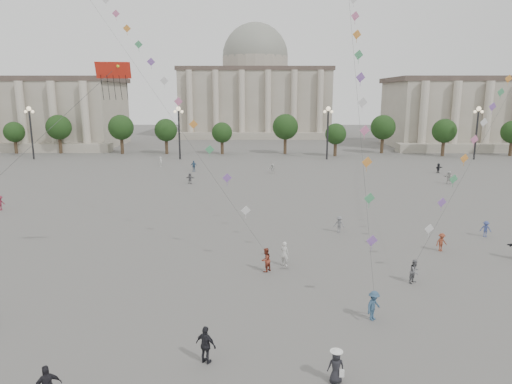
{
  "coord_description": "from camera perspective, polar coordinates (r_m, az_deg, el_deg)",
  "views": [
    {
      "loc": [
        1.0,
        -22.48,
        12.93
      ],
      "look_at": [
        0.83,
        12.0,
        5.56
      ],
      "focal_mm": 32.0,
      "sensor_mm": 36.0,
      "label": 1
    }
  ],
  "objects": [
    {
      "name": "ground",
      "position": [
        25.95,
        -2.05,
        -17.82
      ],
      "size": [
        360.0,
        360.0,
        0.0
      ],
      "primitive_type": "plane",
      "color": "#5C5956",
      "rests_on": "ground"
    },
    {
      "name": "hall_central",
      "position": [
        151.71,
        -0.1,
        12.56
      ],
      "size": [
        48.3,
        34.3,
        35.5
      ],
      "color": "gray",
      "rests_on": "ground"
    },
    {
      "name": "tree_row",
      "position": [
        100.77,
        -0.29,
        7.78
      ],
      "size": [
        137.12,
        5.12,
        8.0
      ],
      "color": "#35281A",
      "rests_on": "ground"
    },
    {
      "name": "lamp_post_far_west",
      "position": [
        103.44,
        -26.38,
        7.74
      ],
      "size": [
        2.0,
        0.9,
        10.65
      ],
      "color": "#262628",
      "rests_on": "ground"
    },
    {
      "name": "lamp_post_mid_west",
      "position": [
        94.02,
        -9.62,
        8.5
      ],
      "size": [
        2.0,
        0.9,
        10.65
      ],
      "color": "#262628",
      "rests_on": "ground"
    },
    {
      "name": "lamp_post_mid_east",
      "position": [
        93.7,
        8.98,
        8.51
      ],
      "size": [
        2.0,
        0.9,
        10.65
      ],
      "color": "#262628",
      "rests_on": "ground"
    },
    {
      "name": "lamp_post_far_east",
      "position": [
        102.57,
        25.94,
        7.75
      ],
      "size": [
        2.0,
        0.9,
        10.65
      ],
      "color": "#262628",
      "rests_on": "ground"
    },
    {
      "name": "person_crowd_0",
      "position": [
        79.0,
        -7.79,
        3.24
      ],
      "size": [
        1.14,
        0.51,
        1.91
      ],
      "primitive_type": "imported",
      "rotation": [
        0.0,
        0.0,
        0.04
      ],
      "color": "#345477",
      "rests_on": "ground"
    },
    {
      "name": "person_crowd_2",
      "position": [
        59.56,
        -29.33,
        -1.21
      ],
      "size": [
        0.94,
        1.24,
        1.7
      ],
      "primitive_type": "imported",
      "rotation": [
        0.0,
        0.0,
        1.26
      ],
      "color": "maroon",
      "rests_on": "ground"
    },
    {
      "name": "person_crowd_4",
      "position": [
        76.52,
        2.05,
        2.94
      ],
      "size": [
        1.46,
        1.32,
        1.62
      ],
      "primitive_type": "imported",
      "rotation": [
        0.0,
        0.0,
        3.82
      ],
      "color": "silver",
      "rests_on": "ground"
    },
    {
      "name": "person_crowd_6",
      "position": [
        44.33,
        10.35,
        -4.0
      ],
      "size": [
        1.19,
        0.93,
        1.62
      ],
      "primitive_type": "imported",
      "rotation": [
        0.0,
        0.0,
        5.93
      ],
      "color": "slate",
      "rests_on": "ground"
    },
    {
      "name": "person_crowd_7",
      "position": [
        73.15,
        22.98,
        1.68
      ],
      "size": [
        1.63,
        1.67,
        1.91
      ],
      "primitive_type": "imported",
      "rotation": [
        0.0,
        0.0,
        2.33
      ],
      "color": "beige",
      "rests_on": "ground"
    },
    {
      "name": "person_crowd_8",
      "position": [
        41.58,
        22.17,
        -5.83
      ],
      "size": [
        1.15,
        0.87,
        1.58
      ],
      "primitive_type": "imported",
      "rotation": [
        0.0,
        0.0,
        0.31
      ],
      "color": "brown",
      "rests_on": "ground"
    },
    {
      "name": "person_crowd_9",
      "position": [
        82.67,
        21.85,
        2.79
      ],
      "size": [
        1.59,
        1.22,
        1.67
      ],
      "primitive_type": "imported",
      "rotation": [
        0.0,
        0.0,
        0.54
      ],
      "color": "black",
      "rests_on": "ground"
    },
    {
      "name": "person_crowd_10",
      "position": [
        85.24,
        -11.79,
        3.72
      ],
      "size": [
        0.47,
        0.7,
        1.87
      ],
      "primitive_type": "imported",
      "rotation": [
        0.0,
        0.0,
        1.54
      ],
      "color": "silver",
      "rests_on": "ground"
    },
    {
      "name": "person_crowd_12",
      "position": [
        68.27,
        -8.25,
        1.7
      ],
      "size": [
        1.53,
        0.92,
        1.58
      ],
      "primitive_type": "imported",
      "rotation": [
        0.0,
        0.0,
        2.8
      ],
      "color": "slate",
      "rests_on": "ground"
    },
    {
      "name": "person_crowd_13",
      "position": [
        35.4,
        3.6,
        -7.7
      ],
      "size": [
        0.84,
        0.8,
        1.93
      ],
      "primitive_type": "imported",
      "rotation": [
        0.0,
        0.0,
        2.48
      ],
      "color": "silver",
      "rests_on": "ground"
    },
    {
      "name": "person_crowd_14",
      "position": [
        47.41,
        26.78,
        -4.15
      ],
      "size": [
        1.11,
        0.88,
        1.5
      ],
      "primitive_type": "imported",
      "rotation": [
        0.0,
        0.0,
        5.9
      ],
      "color": "#394581",
      "rests_on": "ground"
    },
    {
      "name": "tourist_1",
      "position": [
        23.6,
        -6.28,
        -18.47
      ],
      "size": [
        1.22,
        0.96,
        1.93
      ],
      "primitive_type": "imported",
      "rotation": [
        0.0,
        0.0,
        2.64
      ],
      "color": "black",
      "rests_on": "ground"
    },
    {
      "name": "kite_flyer_0",
      "position": [
        34.24,
        1.22,
        -8.48
      ],
      "size": [
        1.1,
        1.12,
        1.82
      ],
      "primitive_type": "imported",
      "rotation": [
        0.0,
        0.0,
        4.01
      ],
      "color": "brown",
      "rests_on": "ground"
    },
    {
      "name": "kite_flyer_1",
      "position": [
        28.22,
        14.49,
        -13.59
      ],
      "size": [
        1.29,
        1.28,
        1.79
      ],
      "primitive_type": "imported",
      "rotation": [
        0.0,
        0.0,
        0.77
      ],
      "color": "#2F4C69",
      "rests_on": "ground"
    },
    {
      "name": "kite_flyer_2",
      "position": [
        34.16,
        19.21,
        -9.36
      ],
      "size": [
        1.04,
        1.02,
        1.69
      ],
      "primitive_type": "imported",
      "rotation": [
        0.0,
        0.0,
        0.72
      ],
      "color": "slate",
      "rests_on": "ground"
    },
    {
      "name": "hat_person",
      "position": [
        22.52,
        9.97,
        -20.59
      ],
      "size": [
        0.81,
        0.6,
        1.69
      ],
      "color": "black",
      "rests_on": "ground"
    },
    {
      "name": "dragon_kite",
      "position": [
        31.78,
        -17.63,
        12.86
      ],
      "size": [
        8.37,
        1.45,
        19.47
      ],
      "color": "red",
      "rests_on": "ground"
    }
  ]
}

